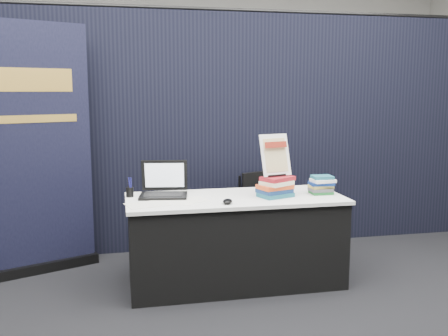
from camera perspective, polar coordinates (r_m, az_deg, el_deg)
The scene contains 15 objects.
floor at distance 3.89m, azimuth 3.16°, elevation -15.85°, with size 8.00×8.00×0.00m, color black.
wall_back at distance 7.47m, azimuth -4.79°, elevation 9.74°, with size 8.00×0.02×3.50m, color beige.
drape_partition at distance 5.12m, azimuth -1.37°, elevation 4.06°, with size 6.00×0.08×2.40m, color black.
display_table at distance 4.26m, azimuth 1.27°, elevation -8.22°, with size 1.80×0.75×0.75m.
laptop at distance 4.21m, azimuth -7.01°, elevation -2.28°, with size 0.43×0.37×0.29m.
mouse at distance 3.90m, azimuth 0.41°, elevation -3.83°, with size 0.07×0.12×0.04m, color black.
brochure_left at distance 3.92m, azimuth -8.77°, elevation -4.13°, with size 0.32×0.22×0.00m, color silver.
brochure_mid at distance 3.97m, azimuth -5.44°, elevation -3.90°, with size 0.29×0.20×0.00m, color white.
brochure_right at distance 4.02m, azimuth -4.11°, elevation -3.72°, with size 0.31×0.22×0.00m, color white.
pen_cup at distance 4.22m, azimuth -10.72°, elevation -2.73°, with size 0.06×0.06×0.08m, color black.
book_stack_tall at distance 4.17m, azimuth 5.96°, elevation -2.12°, with size 0.31×0.28×0.17m.
book_stack_short at distance 4.34m, azimuth 11.08°, elevation -1.91°, with size 0.18×0.14×0.16m.
info_sign at distance 4.16m, azimuth 5.89°, elevation 1.42°, with size 0.28×0.17×0.36m.
pullup_banner at distance 4.68m, azimuth -20.13°, elevation 0.40°, with size 0.91×0.45×2.21m.
stacking_chair at distance 5.06m, azimuth 4.05°, elevation -4.67°, with size 0.47×0.49×0.80m.
Camera 1 is at (-0.93, -3.41, 1.62)m, focal length 40.00 mm.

